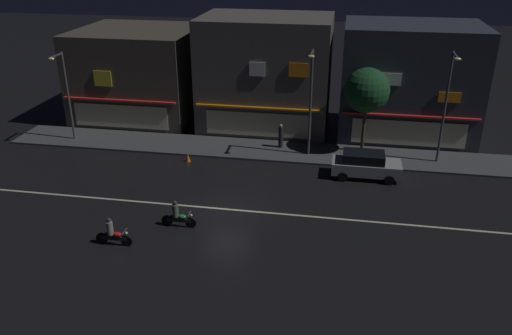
% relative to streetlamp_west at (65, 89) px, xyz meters
% --- Properties ---
extents(ground_plane, '(140.00, 140.00, 0.00)m').
position_rel_streetlamp_west_xyz_m(ground_plane, '(13.58, -8.20, -4.01)').
color(ground_plane, black).
extents(lane_divider_stripe, '(34.07, 0.16, 0.01)m').
position_rel_streetlamp_west_xyz_m(lane_divider_stripe, '(13.58, -8.20, -4.00)').
color(lane_divider_stripe, beige).
rests_on(lane_divider_stripe, ground).
extents(sidewalk_far, '(35.87, 3.74, 0.14)m').
position_rel_streetlamp_west_xyz_m(sidewalk_far, '(13.58, 0.63, -3.94)').
color(sidewalk_far, '#424447').
rests_on(sidewalk_far, ground).
extents(storefront_left_block, '(9.43, 9.11, 7.19)m').
position_rel_streetlamp_west_xyz_m(storefront_left_block, '(2.82, 6.98, -0.42)').
color(storefront_left_block, '#4C443A').
rests_on(storefront_left_block, ground).
extents(storefront_center_block, '(9.82, 7.22, 8.58)m').
position_rel_streetlamp_west_xyz_m(storefront_center_block, '(13.58, 6.03, 0.28)').
color(storefront_center_block, '#56514C').
rests_on(storefront_center_block, ground).
extents(storefront_right_block, '(9.83, 7.11, 8.31)m').
position_rel_streetlamp_west_xyz_m(storefront_right_block, '(24.34, 5.98, 0.14)').
color(storefront_right_block, '#2D333D').
rests_on(storefront_right_block, ground).
extents(streetlamp_west, '(0.44, 1.64, 6.49)m').
position_rel_streetlamp_west_xyz_m(streetlamp_west, '(0.00, 0.00, 0.00)').
color(streetlamp_west, '#47494C').
rests_on(streetlamp_west, sidewalk_far).
extents(streetlamp_mid, '(0.44, 1.64, 7.29)m').
position_rel_streetlamp_west_xyz_m(streetlamp_mid, '(17.51, 0.08, 0.42)').
color(streetlamp_mid, '#47494C').
rests_on(streetlamp_mid, sidewalk_far).
extents(streetlamp_east, '(0.44, 1.64, 7.40)m').
position_rel_streetlamp_west_xyz_m(streetlamp_east, '(26.15, 0.33, 0.48)').
color(streetlamp_east, '#47494C').
rests_on(streetlamp_east, sidewalk_far).
extents(pedestrian_on_sidewalk, '(0.33, 0.33, 1.74)m').
position_rel_streetlamp_west_xyz_m(pedestrian_on_sidewalk, '(15.44, 1.22, -3.06)').
color(pedestrian_on_sidewalk, '#232328').
rests_on(pedestrian_on_sidewalk, sidewalk_far).
extents(street_tree, '(3.05, 3.05, 5.94)m').
position_rel_streetlamp_west_xyz_m(street_tree, '(21.18, 1.47, 0.52)').
color(street_tree, '#473323').
rests_on(street_tree, sidewalk_far).
extents(parked_car_near_kerb, '(4.30, 1.98, 1.67)m').
position_rel_streetlamp_west_xyz_m(parked_car_near_kerb, '(21.33, -2.53, -3.14)').
color(parked_car_near_kerb, '#9EA0A5').
rests_on(parked_car_near_kerb, ground).
extents(motorcycle_lead, '(1.90, 0.60, 1.52)m').
position_rel_streetlamp_west_xyz_m(motorcycle_lead, '(11.51, -10.45, -3.38)').
color(motorcycle_lead, black).
rests_on(motorcycle_lead, ground).
extents(motorcycle_following, '(1.90, 0.60, 1.52)m').
position_rel_streetlamp_west_xyz_m(motorcycle_following, '(8.88, -12.70, -3.38)').
color(motorcycle_following, black).
rests_on(motorcycle_following, ground).
extents(traffic_cone, '(0.36, 0.36, 0.55)m').
position_rel_streetlamp_west_xyz_m(traffic_cone, '(9.53, -2.09, -3.73)').
color(traffic_cone, orange).
rests_on(traffic_cone, ground).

